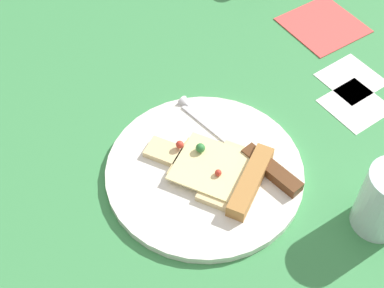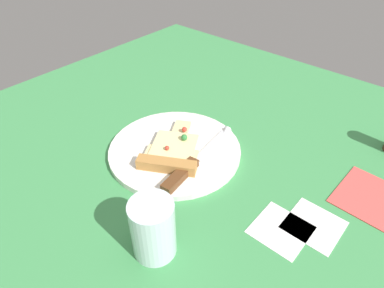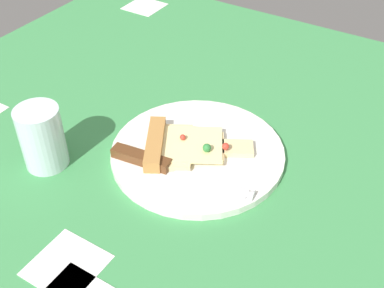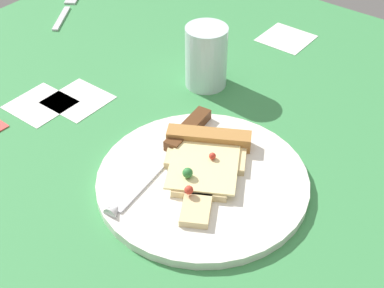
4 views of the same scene
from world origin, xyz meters
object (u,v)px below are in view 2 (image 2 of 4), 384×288
at_px(plate, 175,150).
at_px(napkin, 375,199).
at_px(knife, 193,163).
at_px(drinking_glass, 153,229).
at_px(pizza_slice, 172,152).

xyz_separation_m(plate, napkin, (0.38, 0.14, -0.00)).
distance_m(knife, drinking_glass, 0.20).
bearing_deg(napkin, knife, -152.91).
xyz_separation_m(drinking_glass, napkin, (0.23, 0.34, -0.05)).
bearing_deg(knife, drinking_glass, -74.58).
height_order(pizza_slice, napkin, pizza_slice).
bearing_deg(pizza_slice, drinking_glass, -83.31).
xyz_separation_m(knife, napkin, (0.31, 0.16, -0.02)).
xyz_separation_m(pizza_slice, drinking_glass, (0.13, -0.18, 0.03)).
bearing_deg(knife, napkin, 19.95).
relative_size(plate, knife, 1.19).
distance_m(pizza_slice, knife, 0.05).
relative_size(knife, napkin, 1.85).
bearing_deg(drinking_glass, napkin, 55.57).
xyz_separation_m(plate, pizza_slice, (0.01, -0.02, 0.01)).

